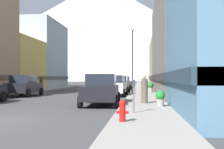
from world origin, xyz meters
TOP-DOWN VIEW (x-y plane):
  - sidewalk_left at (-6.25, 35.00)m, footprint 2.50×100.00m
  - sidewalk_right at (6.25, 35.00)m, footprint 2.50×100.00m
  - storefront_left_2 at (-10.84, 26.90)m, footprint 6.97×9.57m
  - storefront_left_3 at (-12.19, 37.94)m, footprint 9.69×12.44m
  - storefront_right_1 at (11.20, 12.41)m, footprint 7.70×9.29m
  - storefront_right_2 at (12.45, 22.32)m, footprint 10.20×10.34m
  - storefront_right_3 at (11.53, 33.82)m, footprint 8.35×12.57m
  - car_left_1 at (-3.80, 14.35)m, footprint 2.13×4.43m
  - car_right_0 at (3.80, 6.80)m, footprint 2.21×4.47m
  - car_right_1 at (3.80, 15.28)m, footprint 2.16×4.45m
  - car_right_2 at (3.80, 21.59)m, footprint 2.14×4.44m
  - car_right_3 at (3.80, 29.89)m, footprint 2.25×4.48m
  - car_driving_0 at (1.60, 51.04)m, footprint 2.06×4.40m
  - car_driving_1 at (-1.60, 43.73)m, footprint 2.06×4.40m
  - fire_hydrant_near at (5.45, -0.42)m, footprint 0.40×0.22m
  - parking_meter_near at (5.75, 2.08)m, footprint 0.14×0.10m
  - potted_plant_0 at (7.00, 4.85)m, footprint 0.47×0.47m
  - potted_plant_1 at (7.00, 19.51)m, footprint 0.66×0.66m
  - pedestrian_0 at (-6.25, 25.66)m, footprint 0.36×0.36m
  - pedestrian_2 at (6.25, 6.61)m, footprint 0.36×0.36m
  - streetlamp_right at (5.35, 15.94)m, footprint 0.36×0.36m
  - mountain_backdrop at (-29.73, 260.00)m, footprint 278.65×278.65m

SIDE VIEW (x-z plane):
  - sidewalk_left at x=-6.25m, z-range 0.00..0.15m
  - sidewalk_right at x=6.25m, z-range 0.00..0.15m
  - fire_hydrant_near at x=5.45m, z-range 0.17..0.88m
  - potted_plant_0 at x=7.00m, z-range 0.19..0.97m
  - potted_plant_1 at x=7.00m, z-range 0.20..1.24m
  - pedestrian_2 at x=6.25m, z-range 0.08..1.68m
  - car_left_1 at x=-3.80m, z-range 0.01..1.79m
  - car_right_0 at x=3.80m, z-range 0.01..1.79m
  - car_right_1 at x=3.80m, z-range 0.01..1.79m
  - car_right_2 at x=3.80m, z-range 0.01..1.79m
  - car_right_3 at x=3.80m, z-range 0.01..1.79m
  - car_driving_0 at x=1.60m, z-range 0.01..1.79m
  - car_driving_1 at x=-1.60m, z-range 0.01..1.79m
  - pedestrian_0 at x=-6.25m, z-range 0.09..1.79m
  - parking_meter_near at x=5.75m, z-range 0.35..1.68m
  - storefront_left_2 at x=-10.84m, z-range -0.13..6.54m
  - storefront_right_3 at x=11.53m, z-range -0.13..6.85m
  - streetlamp_right at x=5.35m, z-range 1.06..6.92m
  - storefront_right_2 at x=12.45m, z-range -0.16..9.28m
  - storefront_right_1 at x=11.20m, z-range -0.17..9.54m
  - storefront_left_3 at x=-12.19m, z-range -0.17..10.70m
  - mountain_backdrop at x=-29.73m, z-range 0.00..91.83m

